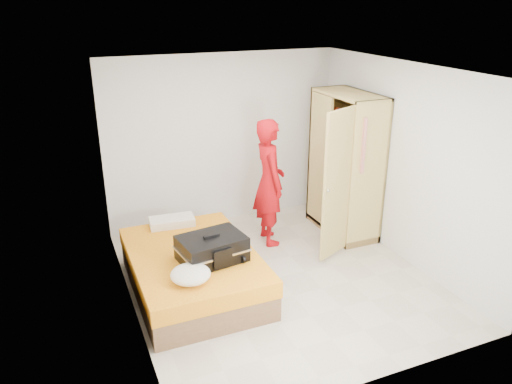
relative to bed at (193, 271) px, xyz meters
name	(u,v)px	position (x,y,z in m)	size (l,w,h in m)	color
room	(279,182)	(1.05, -0.16, 1.05)	(4.00, 4.02, 2.60)	beige
bed	(193,271)	(0.00, 0.00, 0.00)	(1.42, 2.02, 0.50)	brown
wardrobe	(344,170)	(2.50, 0.69, 0.75)	(1.12, 1.43, 2.10)	#E1C86D
person	(269,182)	(1.38, 0.85, 0.66)	(0.66, 0.43, 1.82)	red
suitcase	(212,249)	(0.17, -0.25, 0.39)	(0.82, 0.65, 0.32)	black
round_cushion	(191,274)	(-0.19, -0.60, 0.33)	(0.43, 0.43, 0.16)	white
pillow	(172,221)	(-0.04, 0.85, 0.30)	(0.58, 0.30, 0.11)	white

